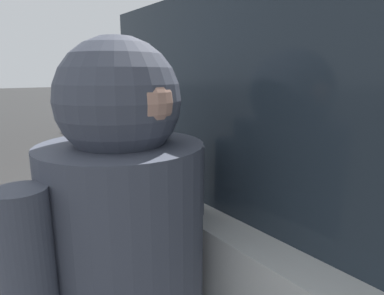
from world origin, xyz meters
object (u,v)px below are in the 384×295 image
Objects in this scene: parked_bicycle at (115,146)px; pedestrian_walking at (129,293)px; sandwich_board_sign at (221,128)px; touring_motorcycle at (162,153)px.

parked_bicycle is 1.04× the size of pedestrian_walking.
touring_motorcycle is at bearing -67.46° from sandwich_board_sign.
parked_bicycle is 5.01m from pedestrian_walking.
pedestrian_walking reaches higher than parked_bicycle.
parked_bicycle is (-1.73, 0.21, -0.24)m from touring_motorcycle.
touring_motorcycle is 3.40m from pedestrian_walking.
touring_motorcycle reaches higher than sandwich_board_sign.
touring_motorcycle is 1.76m from parked_bicycle.
parked_bicycle is 1.71× the size of sandwich_board_sign.
sandwich_board_sign reaches higher than parked_bicycle.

